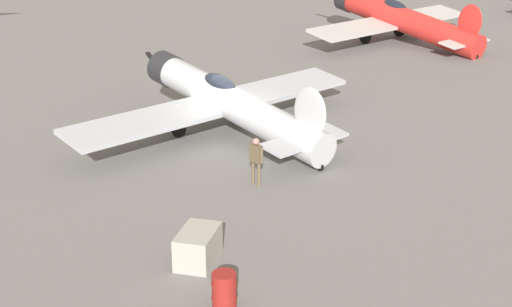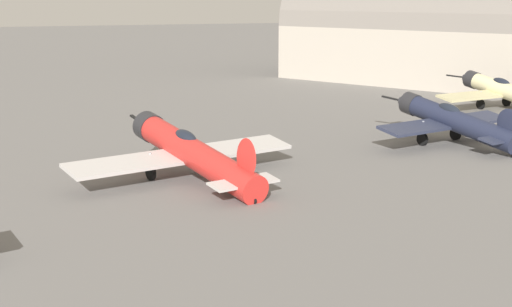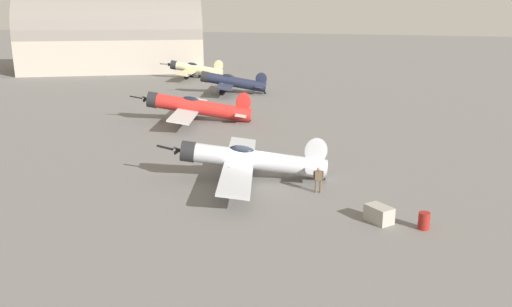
# 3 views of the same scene
# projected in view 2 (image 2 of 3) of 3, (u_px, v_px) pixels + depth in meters

# --- Properties ---
(airplane_mid_apron) EXTENTS (11.99, 12.61, 3.14)m
(airplane_mid_apron) POSITION_uv_depth(u_px,v_px,m) (191.00, 153.00, 37.90)
(airplane_mid_apron) COLOR red
(airplane_mid_apron) RESTS_ON ground_plane
(airplane_far_line) EXTENTS (9.99, 10.55, 2.98)m
(airplane_far_line) POSITION_uv_depth(u_px,v_px,m) (453.00, 120.00, 46.69)
(airplane_far_line) COLOR #1E2338
(airplane_far_line) RESTS_ON ground_plane
(airplane_outer_stand) EXTENTS (9.72, 12.75, 3.09)m
(airplane_outer_stand) POSITION_uv_depth(u_px,v_px,m) (504.00, 91.00, 61.28)
(airplane_outer_stand) COLOR beige
(airplane_outer_stand) RESTS_ON ground_plane
(distant_hangar) EXTENTS (35.54, 30.51, 17.69)m
(distant_hangar) POSITION_uv_depth(u_px,v_px,m) (443.00, 34.00, 80.34)
(distant_hangar) COLOR #ADA393
(distant_hangar) RESTS_ON ground_plane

